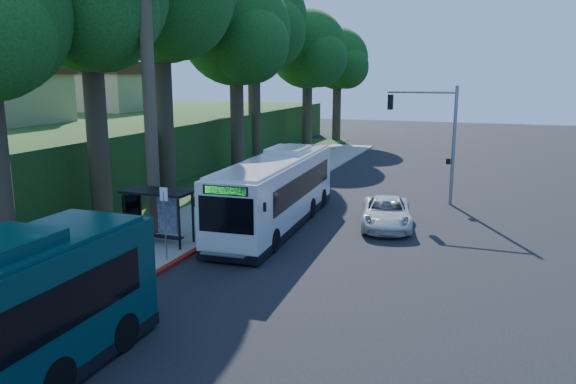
% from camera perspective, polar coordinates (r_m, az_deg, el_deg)
% --- Properties ---
extents(ground, '(140.00, 140.00, 0.00)m').
position_cam_1_polar(ground, '(26.18, 3.88, -5.13)').
color(ground, black).
rests_on(ground, ground).
extents(sidewalk, '(4.50, 70.00, 0.12)m').
position_cam_1_polar(sidewalk, '(28.97, -10.13, -3.48)').
color(sidewalk, gray).
rests_on(sidewalk, ground).
extents(red_curb, '(0.25, 30.00, 0.13)m').
position_cam_1_polar(red_curb, '(24.54, -10.17, -6.31)').
color(red_curb, maroon).
rests_on(red_curb, ground).
extents(grass_verge, '(8.00, 70.00, 0.06)m').
position_cam_1_polar(grass_verge, '(36.05, -13.99, -0.65)').
color(grass_verge, '#234719').
rests_on(grass_verge, ground).
extents(bus_shelter, '(3.20, 1.51, 2.55)m').
position_cam_1_polar(bus_shelter, '(26.17, -13.33, -1.34)').
color(bus_shelter, black).
rests_on(bus_shelter, ground).
extents(stop_sign_pole, '(0.35, 0.06, 3.17)m').
position_cam_1_polar(stop_sign_pole, '(23.37, -12.43, -2.18)').
color(stop_sign_pole, gray).
rests_on(stop_sign_pole, ground).
extents(traffic_signal_pole, '(4.10, 0.30, 7.00)m').
position_cam_1_polar(traffic_signal_pole, '(34.35, 14.86, 6.12)').
color(traffic_signal_pole, gray).
rests_on(traffic_signal_pole, ground).
extents(hillside_backdrop, '(24.00, 60.00, 8.80)m').
position_cam_1_polar(hillside_backdrop, '(51.62, -20.17, 5.40)').
color(hillside_backdrop, '#234719').
rests_on(hillside_backdrop, ground).
extents(tree_0, '(8.40, 8.00, 15.70)m').
position_cam_1_polar(tree_0, '(31.05, -19.53, 17.82)').
color(tree_0, '#382B1E').
rests_on(tree_0, ground).
extents(tree_2, '(8.82, 8.40, 15.12)m').
position_cam_1_polar(tree_2, '(44.33, -5.23, 15.52)').
color(tree_2, '#382B1E').
rests_on(tree_2, ground).
extents(tree_3, '(10.08, 9.60, 17.28)m').
position_cam_1_polar(tree_3, '(52.52, -3.42, 16.63)').
color(tree_3, '#382B1E').
rests_on(tree_3, ground).
extents(tree_4, '(8.40, 8.00, 14.14)m').
position_cam_1_polar(tree_4, '(58.99, 2.09, 13.94)').
color(tree_4, '#382B1E').
rests_on(tree_4, ground).
extents(tree_5, '(7.35, 7.00, 12.86)m').
position_cam_1_polar(tree_5, '(66.35, 5.12, 13.02)').
color(tree_5, '#382B1E').
rests_on(tree_5, ground).
extents(white_bus, '(3.40, 12.92, 3.81)m').
position_cam_1_polar(white_bus, '(28.57, -1.16, 0.20)').
color(white_bus, silver).
rests_on(white_bus, ground).
extents(pickup, '(3.39, 5.63, 1.46)m').
position_cam_1_polar(pickup, '(28.98, 9.98, -2.10)').
color(pickup, silver).
rests_on(pickup, ground).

